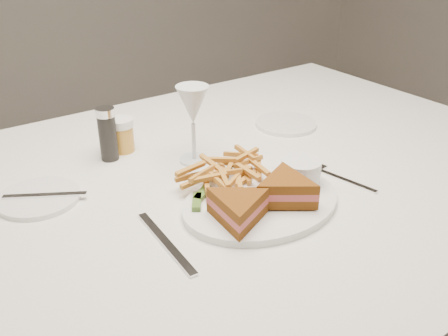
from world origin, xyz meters
The scene contains 3 objects.
table centered at (0.20, 0.23, 0.38)m, with size 1.62×1.08×0.75m, color silver.
chair_far centered at (0.28, 1.09, 0.30)m, with size 0.58×0.54×0.60m, color #4E3930.
table_setting centered at (0.21, 0.19, 0.79)m, with size 0.80×0.56×0.18m.
Camera 1 is at (-0.22, -0.59, 1.26)m, focal length 40.00 mm.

